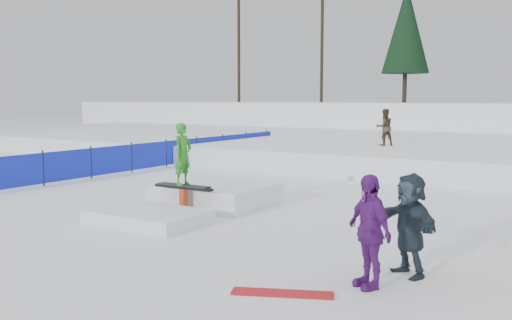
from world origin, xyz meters
The scene contains 9 objects.
ground centered at (0.00, 0.00, 0.00)m, with size 120.00×120.00×0.00m, color white.
snow_berm centered at (0.00, 30.00, 1.20)m, with size 60.00×14.00×2.40m, color white.
snow_midrise centered at (0.00, 16.00, 0.40)m, with size 50.00×18.00×0.80m, color white.
safety_fence centered at (-6.50, 6.60, 0.55)m, with size 0.05×16.00×1.10m.
walker_olive centered at (0.52, 11.66, 1.53)m, with size 0.71×0.56×1.47m, color #3C3020.
spectator_purple centered at (5.38, -2.82, 0.81)m, with size 0.95×0.40×1.62m, color #5C1B79.
spectator_dark centered at (5.70, -1.97, 0.78)m, with size 1.45×0.46×1.57m, color #22303B.
loose_board_red centered at (4.50, -3.73, 0.01)m, with size 1.40×0.28×0.03m, color #AE1418.
jib_rail_feature centered at (-0.11, 0.39, 0.30)m, with size 2.60×4.40×2.11m.
Camera 1 is at (8.19, -10.33, 2.67)m, focal length 40.00 mm.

